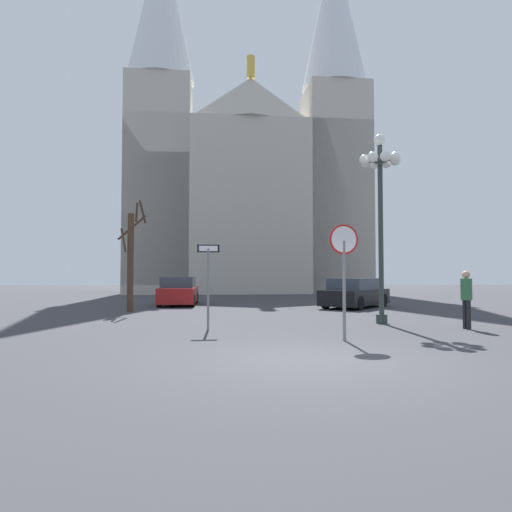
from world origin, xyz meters
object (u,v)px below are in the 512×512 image
object	(u,v)px
cathedral	(247,174)
one_way_arrow_sign	(208,277)
pedestrian_walking	(466,294)
bare_tree	(131,257)
street_lamp	(380,188)
stop_sign	(344,260)
parked_car_near_black	(355,294)
parked_car_far_red	(179,292)

from	to	relation	value
cathedral	one_way_arrow_sign	bearing A→B (deg)	-94.98
pedestrian_walking	bare_tree	bearing A→B (deg)	148.19
cathedral	street_lamp	world-z (taller)	cathedral
stop_sign	pedestrian_walking	distance (m)	4.74
parked_car_near_black	parked_car_far_red	size ratio (longest dim) A/B	1.05
street_lamp	bare_tree	distance (m)	10.85
stop_sign	one_way_arrow_sign	distance (m)	4.11
stop_sign	parked_car_far_red	xyz separation A→B (m)	(-5.35, 12.92, -1.26)
street_lamp	parked_car_far_red	distance (m)	12.55
street_lamp	bare_tree	xyz separation A→B (m)	(-9.20, 5.34, -2.11)
parked_car_near_black	pedestrian_walking	xyz separation A→B (m)	(0.87, -8.53, 0.37)
cathedral	pedestrian_walking	world-z (taller)	cathedral
cathedral	pedestrian_walking	size ratio (longest dim) A/B	18.87
street_lamp	parked_car_far_red	bearing A→B (deg)	129.09
cathedral	bare_tree	bearing A→B (deg)	-106.45
parked_car_far_red	street_lamp	bearing A→B (deg)	-50.91
street_lamp	pedestrian_walking	size ratio (longest dim) A/B	3.65
cathedral	bare_tree	size ratio (longest dim) A/B	6.77
one_way_arrow_sign	parked_car_near_black	bearing A→B (deg)	51.03
one_way_arrow_sign	parked_car_far_red	distance (m)	10.84
one_way_arrow_sign	street_lamp	distance (m)	6.44
bare_tree	parked_car_near_black	xyz separation A→B (m)	(10.32, 1.59, -1.67)
stop_sign	pedestrian_walking	world-z (taller)	stop_sign
parked_car_far_red	stop_sign	bearing A→B (deg)	-67.50
parked_car_near_black	parked_car_far_red	distance (m)	8.98
street_lamp	parked_car_far_red	world-z (taller)	street_lamp
stop_sign	parked_car_far_red	world-z (taller)	stop_sign
one_way_arrow_sign	parked_car_near_black	size ratio (longest dim) A/B	0.55
one_way_arrow_sign	bare_tree	bearing A→B (deg)	118.50
cathedral	stop_sign	size ratio (longest dim) A/B	11.45
street_lamp	bare_tree	size ratio (longest dim) A/B	1.31
stop_sign	pedestrian_walking	bearing A→B (deg)	25.94
cathedral	bare_tree	world-z (taller)	cathedral
street_lamp	parked_car_near_black	size ratio (longest dim) A/B	1.39
stop_sign	street_lamp	xyz separation A→B (m)	(2.20, 3.63, 2.50)
stop_sign	one_way_arrow_sign	world-z (taller)	stop_sign
stop_sign	one_way_arrow_sign	bearing A→B (deg)	145.85
stop_sign	parked_car_near_black	xyz separation A→B (m)	(3.31, 10.56, -1.29)
bare_tree	pedestrian_walking	xyz separation A→B (m)	(11.19, -6.94, -1.30)
bare_tree	one_way_arrow_sign	bearing A→B (deg)	-61.50
one_way_arrow_sign	pedestrian_walking	bearing A→B (deg)	-1.96
street_lamp	bare_tree	world-z (taller)	street_lamp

